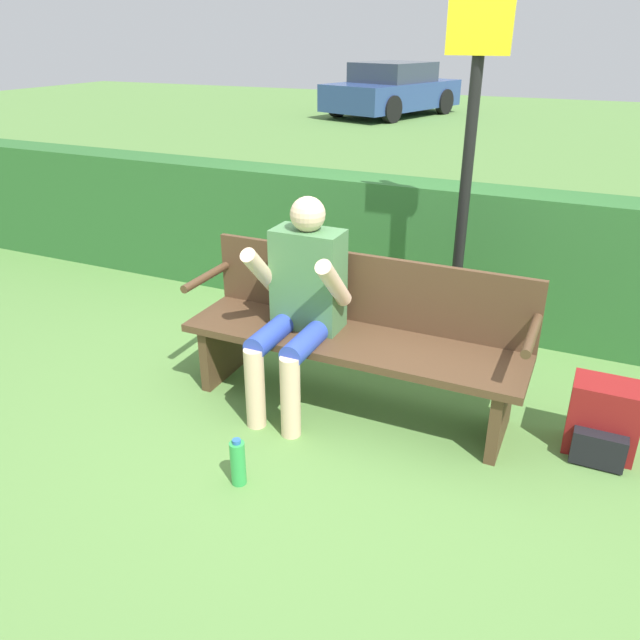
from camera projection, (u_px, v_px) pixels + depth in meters
name	position (u px, v px, depth m)	size (l,w,h in m)	color
ground_plane	(350.00, 405.00, 3.74)	(40.00, 40.00, 0.00)	#5B8942
hedge_back	(422.00, 252.00, 4.70)	(12.00, 0.37, 1.04)	#2D662D
park_bench	(356.00, 333.00, 3.61)	(1.98, 0.51, 0.87)	#513823
person_seated	(300.00, 297.00, 3.53)	(0.54, 0.63, 1.22)	#4C7F4C
backpack	(603.00, 421.00, 3.25)	(0.35, 0.31, 0.41)	maroon
water_bottle	(238.00, 463.00, 3.05)	(0.08, 0.08, 0.26)	green
signpost	(468.00, 163.00, 3.76)	(0.36, 0.09, 2.27)	black
parked_car	(392.00, 90.00, 16.21)	(2.87, 4.19, 1.31)	#2D4784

